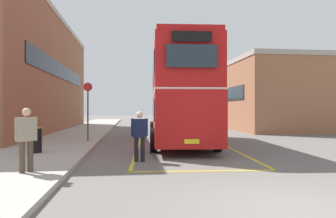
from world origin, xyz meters
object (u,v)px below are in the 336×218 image
at_px(single_deck_bus, 184,110).
at_px(litter_bin, 36,140).
at_px(bus_stop_sign, 88,106).
at_px(pedestrian_boarding, 139,133).
at_px(pedestrian_waiting_near, 26,135).
at_px(double_decker_bus, 179,94).

height_order(single_deck_bus, litter_bin, single_deck_bus).
bearing_deg(bus_stop_sign, pedestrian_boarding, -66.86).
distance_m(pedestrian_boarding, litter_bin, 4.10).
bearing_deg(bus_stop_sign, litter_bin, -107.40).
relative_size(single_deck_bus, litter_bin, 10.11).
relative_size(pedestrian_waiting_near, bus_stop_sign, 0.56).
height_order(pedestrian_waiting_near, litter_bin, pedestrian_waiting_near).
bearing_deg(bus_stop_sign, double_decker_bus, -5.64).
height_order(single_deck_bus, pedestrian_waiting_near, single_deck_bus).
bearing_deg(pedestrian_boarding, double_decker_bus, 68.05).
relative_size(pedestrian_boarding, bus_stop_sign, 0.57).
bearing_deg(pedestrian_waiting_near, single_deck_bus, 72.29).
bearing_deg(single_deck_bus, bus_stop_sign, -112.86).
xyz_separation_m(single_deck_bus, bus_stop_sign, (-8.41, -19.94, 0.27)).
bearing_deg(double_decker_bus, pedestrian_boarding, -111.95).
bearing_deg(pedestrian_boarding, bus_stop_sign, 113.14).
distance_m(pedestrian_waiting_near, bus_stop_sign, 7.94).
xyz_separation_m(double_decker_bus, single_deck_bus, (3.81, 20.39, -0.87)).
height_order(double_decker_bus, litter_bin, double_decker_bus).
bearing_deg(single_deck_bus, litter_bin, -111.94).
height_order(litter_bin, bus_stop_sign, bus_stop_sign).
bearing_deg(pedestrian_waiting_near, litter_bin, 102.66).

